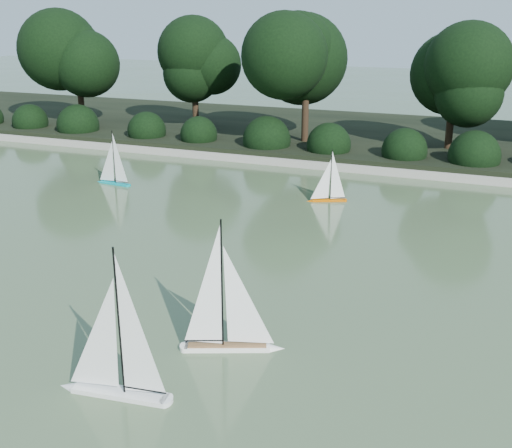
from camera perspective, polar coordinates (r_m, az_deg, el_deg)
The scene contains 9 objects.
ground at distance 8.30m, azimuth 1.14°, elevation -9.95°, with size 80.00×80.00×0.00m, color #354B2D.
pond_coping at distance 16.50m, azimuth 12.29°, elevation 4.57°, with size 40.00×0.35×0.18m, color gray.
far_bank at distance 20.35m, azimuth 14.29°, elevation 7.21°, with size 40.00×8.00×0.30m, color black.
tree_line at distance 18.36m, azimuth 18.11°, elevation 13.56°, with size 26.31×3.93×4.39m.
shrub_hedge at distance 17.28m, azimuth 12.90°, elevation 6.38°, with size 29.10×1.10×1.10m.
sailboat_white_a at distance 7.21m, azimuth -12.86°, elevation -12.60°, with size 1.35×0.36×1.83m.
sailboat_white_b at distance 7.89m, azimuth -1.90°, elevation -9.30°, with size 1.26×0.66×1.77m.
sailboat_orange at distance 13.96m, azimuth 6.21°, elevation 2.79°, with size 0.86×0.48×1.22m.
sailboat_teal at distance 15.66m, azimuth -12.72°, elevation 4.27°, with size 1.01×0.26×1.38m.
Camera 1 is at (2.55, -6.83, 3.96)m, focal length 45.00 mm.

